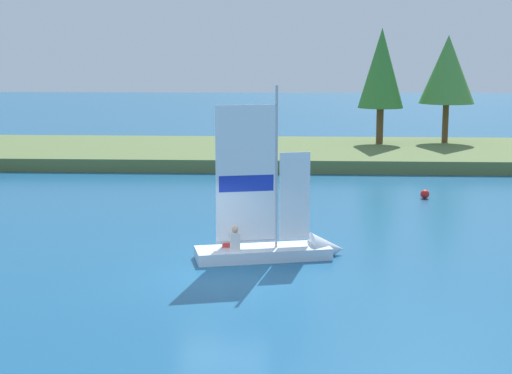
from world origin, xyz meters
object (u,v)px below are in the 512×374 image
object	(u,v)px
shoreline_tree_left	(381,69)
channel_buoy	(425,194)
sailboat	(285,244)
shoreline_tree_midleft	(448,70)

from	to	relation	value
shoreline_tree_left	channel_buoy	world-z (taller)	shoreline_tree_left
sailboat	channel_buoy	bearing A→B (deg)	45.67
sailboat	shoreline_tree_midleft	bearing A→B (deg)	55.37
shoreline_tree_left	shoreline_tree_midleft	xyz separation A→B (m)	(4.12, 0.70, -0.08)
shoreline_tree_midleft	channel_buoy	world-z (taller)	shoreline_tree_midleft
sailboat	shoreline_tree_left	bearing A→B (deg)	63.59
shoreline_tree_left	channel_buoy	distance (m)	15.43
sailboat	channel_buoy	xyz separation A→B (m)	(5.90, 10.05, -0.24)
shoreline_tree_left	shoreline_tree_midleft	bearing A→B (deg)	9.71
shoreline_tree_left	channel_buoy	bearing A→B (deg)	-88.26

